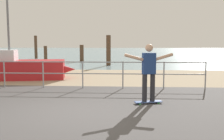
{
  "coord_description": "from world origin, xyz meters",
  "views": [
    {
      "loc": [
        1.59,
        -6.36,
        1.83
      ],
      "look_at": [
        1.1,
        2.0,
        0.9
      ],
      "focal_mm": 42.58,
      "sensor_mm": 36.0,
      "label": 1
    }
  ],
  "objects": [
    {
      "name": "ground_plane",
      "position": [
        0.0,
        -1.0,
        0.0
      ],
      "size": [
        24.0,
        10.0,
        0.04
      ],
      "primitive_type": "cube",
      "color": "#474444",
      "rests_on": "ground"
    },
    {
      "name": "beach_strip",
      "position": [
        0.0,
        7.0,
        0.0
      ],
      "size": [
        24.0,
        6.0,
        0.04
      ],
      "primitive_type": "cube",
      "color": "tan",
      "rests_on": "ground"
    },
    {
      "name": "sea_surface",
      "position": [
        0.0,
        35.0,
        0.0
      ],
      "size": [
        72.0,
        50.0,
        0.04
      ],
      "primitive_type": "cube",
      "color": "#75939E",
      "rests_on": "ground"
    },
    {
      "name": "railing_fence",
      "position": [
        -1.65,
        3.6,
        0.7
      ],
      "size": [
        12.34,
        0.05,
        1.05
      ],
      "color": "gray",
      "rests_on": "ground"
    },
    {
      "name": "sailboat",
      "position": [
        -3.47,
        5.81,
        0.52
      ],
      "size": [
        5.06,
        2.17,
        4.61
      ],
      "color": "#B21E23",
      "rests_on": "ground"
    },
    {
      "name": "skateboard",
      "position": [
        2.2,
        1.21,
        0.07
      ],
      "size": [
        0.82,
        0.41,
        0.08
      ],
      "color": "#334C8C",
      "rests_on": "ground"
    },
    {
      "name": "skateboarder",
      "position": [
        2.2,
        1.21,
        1.02
      ],
      "size": [
        1.42,
        0.47,
        1.65
      ],
      "color": "#26262B",
      "rests_on": "skateboard"
    },
    {
      "name": "groyne_post_0",
      "position": [
        -7.66,
        19.99,
        1.16
      ],
      "size": [
        0.29,
        0.29,
        2.33
      ],
      "primitive_type": "cylinder",
      "color": "#513826",
      "rests_on": "ground"
    },
    {
      "name": "groyne_post_1",
      "position": [
        -5.05,
        14.77,
        0.7
      ],
      "size": [
        0.27,
        0.27,
        1.4
      ],
      "primitive_type": "cylinder",
      "color": "#513826",
      "rests_on": "ground"
    },
    {
      "name": "groyne_post_2",
      "position": [
        -2.43,
        16.71,
        0.73
      ],
      "size": [
        0.35,
        0.35,
        1.46
      ],
      "primitive_type": "cylinder",
      "color": "#513826",
      "rests_on": "ground"
    },
    {
      "name": "groyne_post_3",
      "position": [
        0.19,
        13.05,
        1.11
      ],
      "size": [
        0.33,
        0.33,
        2.23
      ],
      "primitive_type": "cylinder",
      "color": "#513826",
      "rests_on": "ground"
    }
  ]
}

